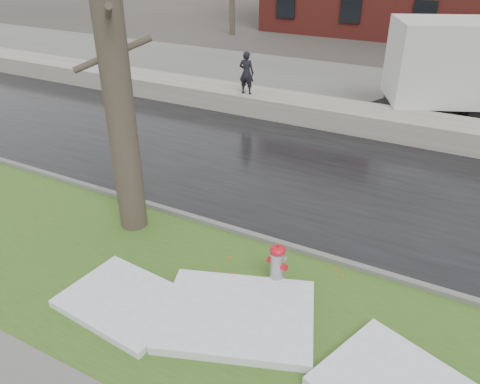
% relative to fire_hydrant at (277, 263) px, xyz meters
% --- Properties ---
extents(ground, '(120.00, 120.00, 0.00)m').
position_rel_fire_hydrant_xyz_m(ground, '(-1.23, 0.17, -0.52)').
color(ground, '#47423D').
rests_on(ground, ground).
extents(verge, '(60.00, 4.50, 0.04)m').
position_rel_fire_hydrant_xyz_m(verge, '(-1.23, -1.08, -0.50)').
color(verge, '#31521B').
rests_on(verge, ground).
extents(road, '(60.00, 7.00, 0.03)m').
position_rel_fire_hydrant_xyz_m(road, '(-1.23, 4.67, -0.50)').
color(road, black).
rests_on(road, ground).
extents(parking_lot, '(60.00, 9.00, 0.03)m').
position_rel_fire_hydrant_xyz_m(parking_lot, '(-1.23, 13.17, -0.50)').
color(parking_lot, slate).
rests_on(parking_lot, ground).
extents(curb, '(60.00, 0.15, 0.14)m').
position_rel_fire_hydrant_xyz_m(curb, '(-1.23, 1.17, -0.45)').
color(curb, slate).
rests_on(curb, ground).
extents(snowbank, '(60.00, 1.60, 0.75)m').
position_rel_fire_hydrant_xyz_m(snowbank, '(-1.23, 8.87, -0.14)').
color(snowbank, '#A19D93').
rests_on(snowbank, ground).
extents(fire_hydrant, '(0.45, 0.41, 0.90)m').
position_rel_fire_hydrant_xyz_m(fire_hydrant, '(0.00, 0.00, 0.00)').
color(fire_hydrant, '#94979B').
rests_on(fire_hydrant, verge).
extents(tree, '(1.41, 1.60, 7.52)m').
position_rel_fire_hydrant_xyz_m(tree, '(-3.76, 0.37, 3.31)').
color(tree, brown).
rests_on(tree, verge).
extents(worker, '(0.59, 0.41, 1.54)m').
position_rel_fire_hydrant_xyz_m(worker, '(-5.08, 8.51, 1.00)').
color(worker, black).
rests_on(worker, snowbank).
extents(snow_patch_near, '(3.12, 2.76, 0.16)m').
position_rel_fire_hydrant_xyz_m(snow_patch_near, '(-0.20, -1.19, -0.40)').
color(snow_patch_near, white).
rests_on(snow_patch_near, verge).
extents(snow_patch_far, '(2.33, 1.79, 0.14)m').
position_rel_fire_hydrant_xyz_m(snow_patch_far, '(-2.17, -1.83, -0.41)').
color(snow_patch_far, white).
rests_on(snow_patch_far, verge).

